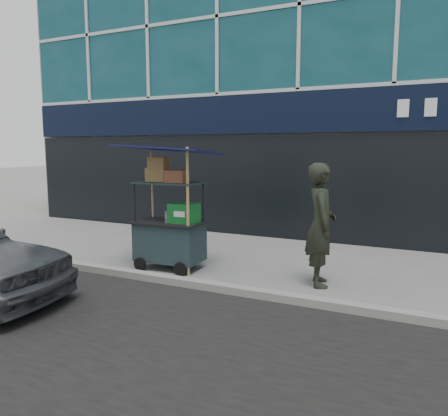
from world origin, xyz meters
The scene contains 5 objects.
ground centered at (0.00, 0.00, 0.00)m, with size 80.00×80.00×0.00m, color slate.
curb centered at (0.00, -0.20, 0.06)m, with size 80.00×0.18×0.12m, color gray.
building centered at (0.00, 6.95, 6.02)m, with size 16.00×6.20×12.00m.
vendor_cart centered at (-1.27, 0.57, 0.76)m, with size 1.66×1.20×2.18m.
vendor_man centered at (1.32, 0.77, 0.95)m, with size 0.69×0.45×1.89m, color black.
Camera 1 is at (2.84, -5.78, 2.10)m, focal length 35.00 mm.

